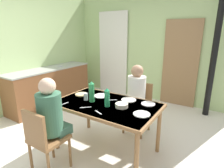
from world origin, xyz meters
The scene contains 25 objects.
ground_plane centered at (0.00, 0.00, 0.00)m, with size 6.45×6.45×0.00m, color silver.
wall_back centered at (0.00, 2.48, 1.34)m, with size 4.34×0.10×2.68m, color #B4D08B.
wall_left centered at (-2.07, 0.62, 1.34)m, with size 0.10×3.72×2.68m, color #B3CF8B.
door_wooden centered at (0.87, 2.40, 1.00)m, with size 0.80×0.05×2.00m, color #946E47.
stove_pipe_column centered at (1.56, 2.13, 1.34)m, with size 0.12×0.12×2.68m, color black.
curtain_panel centered at (-0.98, 2.38, 1.13)m, with size 0.90×0.03×2.26m, color white.
kitchen_counter centered at (-1.74, 0.75, 0.45)m, with size 0.61×2.13×0.91m.
dining_table centered at (0.45, -0.05, 0.68)m, with size 1.46×0.89×0.76m.
chair_near_diner centered at (0.08, -0.84, 0.50)m, with size 0.40×0.40×0.87m.
chair_far_diner centered at (0.60, 0.75, 0.50)m, with size 0.40×0.40×0.87m.
person_near_diner centered at (0.08, -0.71, 0.78)m, with size 0.30×0.37×0.77m.
person_far_diner centered at (0.60, 0.61, 0.78)m, with size 0.30×0.37×0.77m.
water_bottle_green_near centered at (0.23, -0.09, 0.90)m, with size 0.08×0.08×0.30m.
water_bottle_green_far centered at (0.51, -0.12, 0.88)m, with size 0.07×0.07×0.26m.
serving_bowl_center centered at (0.70, -0.05, 0.78)m, with size 0.17×0.17×0.06m, color #EFE3C3.
dinner_plate_near_left centered at (0.21, 0.16, 0.76)m, with size 0.23×0.23×0.01m, color white.
dinner_plate_near_right centered at (0.66, 0.24, 0.76)m, with size 0.22×0.22×0.01m, color white.
dinner_plate_far_center centered at (0.96, 0.24, 0.76)m, with size 0.19×0.19×0.01m, color white.
dinner_plate_far_side centered at (1.02, -0.11, 0.76)m, with size 0.21×0.21×0.01m, color white.
drinking_glass_by_near_diner centered at (0.12, -0.10, 0.81)m, with size 0.06×0.06×0.11m, color silver.
bread_plate_sliced centered at (-0.09, 0.03, 0.77)m, with size 0.19×0.19×0.02m, color #DBB77A.
cutlery_knife_near centered at (0.30, -0.32, 0.76)m, with size 0.15×0.02×0.00m, color silver.
cutlery_fork_near centered at (0.45, 0.10, 0.76)m, with size 0.15×0.02×0.00m, color silver.
cutlery_knife_far centered at (0.53, -0.35, 0.76)m, with size 0.15×0.02×0.00m, color silver.
cutlery_fork_far centered at (-0.04, -0.38, 0.76)m, with size 0.15×0.02×0.00m, color silver.
Camera 1 is at (1.82, -2.04, 1.74)m, focal length 29.47 mm.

